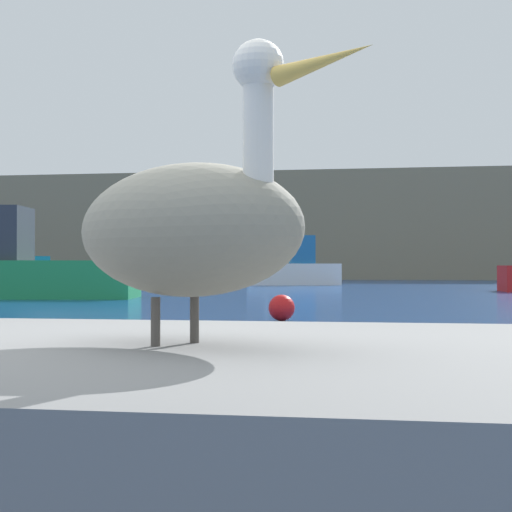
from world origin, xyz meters
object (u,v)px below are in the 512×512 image
Objects in this scene: fishing_boat_white at (295,269)px; mooring_buoy at (282,308)px; pelican at (188,225)px; fishing_boat_green at (3,266)px.

mooring_buoy is at bearing 81.76° from fishing_boat_white.
pelican is 2.25× the size of mooring_buoy.
pelican is at bearing -83.64° from mooring_buoy.
fishing_boat_green reaches higher than mooring_buoy.
fishing_boat_white is (-4.48, 40.92, -0.31)m from pelican.
pelican is 12.94m from mooring_buoy.
fishing_boat_white reaches higher than fishing_boat_green.
pelican is 41.16m from fishing_boat_white.
mooring_buoy is at bearing 129.32° from fishing_boat_green.
fishing_boat_green is (-7.29, -18.76, 0.16)m from fishing_boat_white.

